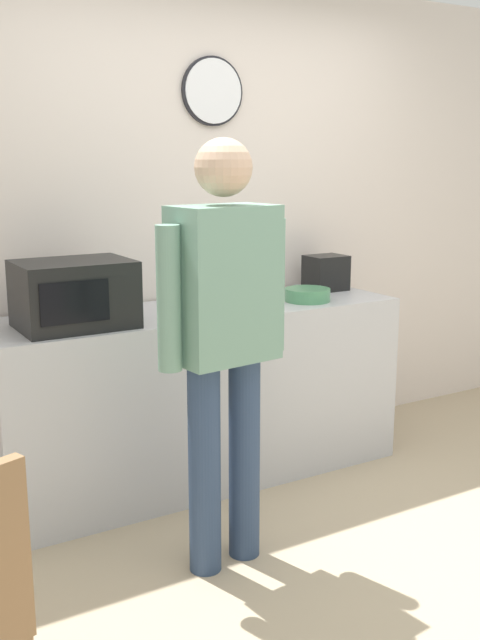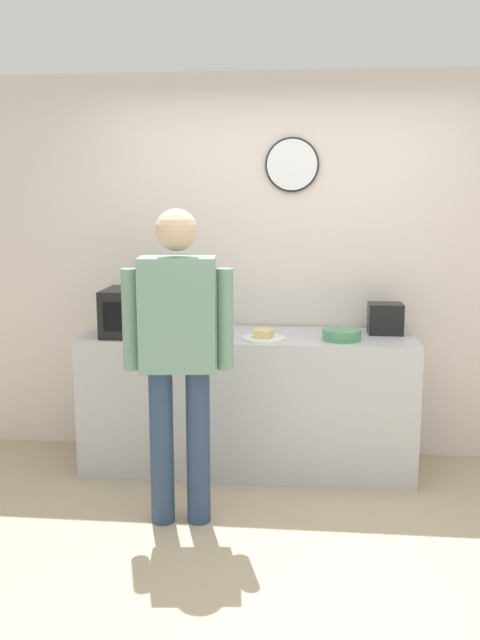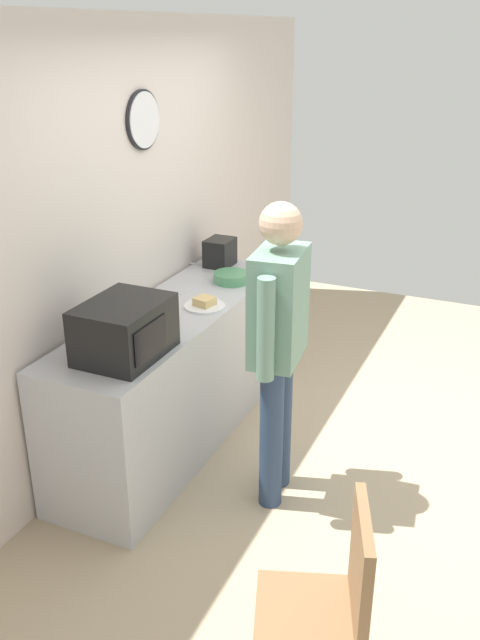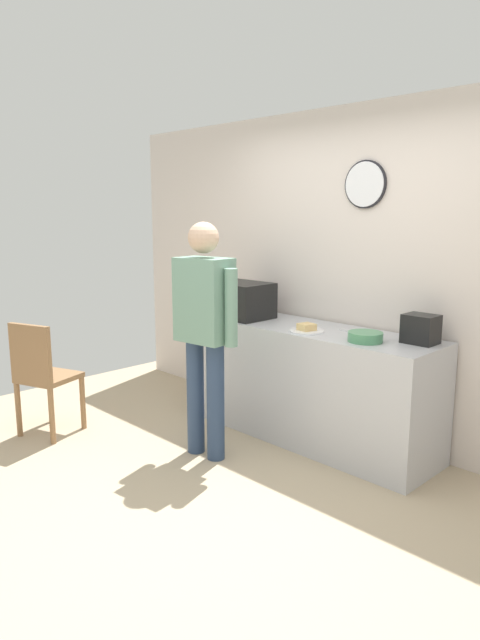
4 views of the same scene
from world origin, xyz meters
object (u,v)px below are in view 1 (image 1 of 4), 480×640
Objects in this scene: salad_bowl at (307,295)px; fork_utensil at (305,286)px; sandwich_plate at (233,308)px; toaster at (326,273)px; person_standing at (224,325)px; microwave at (74,294)px; spoon_utensil at (246,300)px.

fork_utensil is at bearing 55.70° from salad_bowl.
sandwich_plate is 1.51× the size of fork_utensil.
toaster is 0.13× the size of person_standing.
salad_bowl is 1.10× the size of toaster.
toaster is at bearing -72.50° from fork_utensil.
microwave is at bearing 174.70° from sandwich_plate.
microwave reaches higher than toaster.
toaster is 1.29× the size of fork_utensil.
spoon_utensil is at bearing 54.37° from person_standing.
salad_bowl is 1.14m from person_standing.
sandwich_plate is 0.31m from spoon_utensil.
person_standing is at bearing -63.44° from microwave.
person_standing is (-0.63, -0.88, 0.10)m from spoon_utensil.
toaster is at bearing 19.02° from sandwich_plate.
spoon_utensil is (0.21, 0.23, -0.02)m from sandwich_plate.
fork_utensil is at bearing 42.56° from person_standing.
spoon_utensil is 0.10× the size of person_standing.
sandwich_plate is at bearing -160.98° from toaster.
fork_utensil and spoon_utensil have the same top height.
sandwich_plate reaches higher than fork_utensil.
sandwich_plate is at bearing -151.07° from fork_utensil.
microwave is 2.07× the size of salad_bowl.
person_standing reaches higher than sandwich_plate.
salad_bowl is (1.26, -0.03, -0.12)m from microwave.
toaster is at bearing 37.58° from person_standing.
person_standing is (0.36, -0.72, -0.04)m from microwave.
spoon_utensil is (-0.27, 0.18, -0.03)m from salad_bowl.
microwave reaches higher than salad_bowl.
microwave is 1.94× the size of sandwich_plate.
spoon_utensil is at bearing 8.86° from microwave.
microwave is 2.94× the size of spoon_utensil.
microwave is 1.01m from spoon_utensil.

